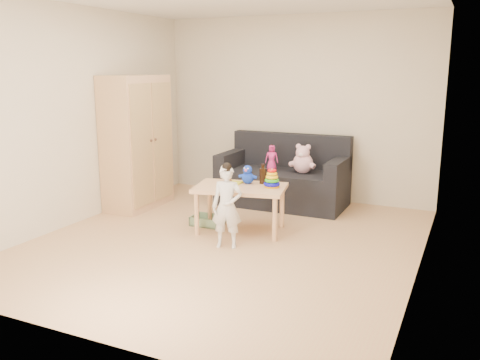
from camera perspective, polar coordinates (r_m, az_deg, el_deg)
The scene contains 13 objects.
room at distance 5.33m, azimuth -1.63°, elevation 6.36°, with size 4.50×4.50×4.50m.
wardrobe at distance 6.98m, azimuth -11.50°, elevation 4.15°, with size 0.49×0.99×1.78m, color tan.
sofa at distance 7.07m, azimuth 4.78°, elevation -0.87°, with size 1.72×0.86×0.49m, color black.
play_table at distance 5.90m, azimuth 0.04°, elevation -3.24°, with size 1.03×0.65×0.54m, color #E4AB7D.
storage_bin at distance 6.20m, azimuth -3.65°, elevation -4.54°, with size 0.37×0.28×0.11m, color #688561, non-canonical shape.
toddler at distance 5.34m, azimuth -1.46°, elevation -3.13°, with size 0.32×0.21×0.86m, color silver.
pink_bear at distance 6.86m, azimuth 7.09°, elevation 2.15°, with size 0.29×0.25×0.33m, color #FCB9CA, non-canonical shape.
doll at distance 6.95m, azimuth 3.58°, elevation 2.45°, with size 0.18×0.12×0.35m, color #EB2C87.
ring_stacker at distance 5.76m, azimuth 3.60°, elevation -0.00°, with size 0.19×0.19×0.21m.
brown_bottle at distance 5.95m, azimuth 2.58°, elevation 0.54°, with size 0.08×0.08×0.23m.
blue_plush at distance 5.94m, azimuth 0.89°, elevation 0.66°, with size 0.18×0.15×0.22m, color blue, non-canonical shape.
wooden_figure at distance 5.81m, azimuth -1.10°, elevation -0.23°, with size 0.04×0.03×0.10m, color brown, non-canonical shape.
yellow_book at distance 5.96m, azimuth -0.89°, elevation -0.33°, with size 0.20×0.20×0.02m, color yellow.
Camera 1 is at (2.37, -4.74, 1.87)m, focal length 38.00 mm.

